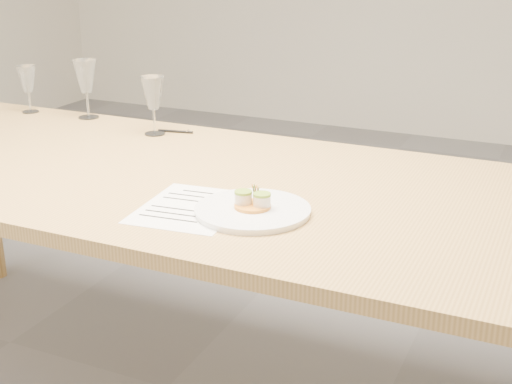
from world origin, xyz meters
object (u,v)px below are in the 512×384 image
at_px(dinner_plate, 253,209).
at_px(wine_glass_1, 85,77).
at_px(ballpoint_pen, 176,131).
at_px(wine_glass_2, 153,94).
at_px(dining_table, 157,192).
at_px(recipe_sheet, 191,207).
at_px(wine_glass_0, 27,80).

xyz_separation_m(dinner_plate, wine_glass_1, (-0.98, 0.64, 0.14)).
distance_m(ballpoint_pen, wine_glass_2, 0.15).
height_order(dining_table, wine_glass_2, wine_glass_2).
xyz_separation_m(recipe_sheet, wine_glass_1, (-0.82, 0.66, 0.15)).
relative_size(wine_glass_1, wine_glass_2, 1.09).
distance_m(wine_glass_0, wine_glass_1, 0.26).
xyz_separation_m(dining_table, wine_glass_2, (-0.22, 0.34, 0.21)).
bearing_deg(recipe_sheet, wine_glass_1, 135.32).
distance_m(dining_table, dinner_plate, 0.46).
height_order(wine_glass_0, wine_glass_1, wine_glass_1).
relative_size(dining_table, wine_glass_0, 13.34).
bearing_deg(dinner_plate, wine_glass_1, 146.94).
distance_m(dining_table, wine_glass_0, 0.95).
bearing_deg(ballpoint_pen, recipe_sheet, -67.87).
bearing_deg(dining_table, ballpoint_pen, 113.02).
xyz_separation_m(ballpoint_pen, wine_glass_1, (-0.41, 0.05, 0.15)).
xyz_separation_m(ballpoint_pen, wine_glass_0, (-0.67, 0.03, 0.12)).
bearing_deg(dinner_plate, wine_glass_2, 139.20).
bearing_deg(dinner_plate, wine_glass_0, 153.57).
bearing_deg(ballpoint_pen, wine_glass_0, 166.01).
height_order(dinner_plate, ballpoint_pen, dinner_plate).
height_order(dining_table, recipe_sheet, recipe_sheet).
height_order(ballpoint_pen, wine_glass_2, wine_glass_2).
xyz_separation_m(dinner_plate, recipe_sheet, (-0.16, -0.03, -0.01)).
bearing_deg(recipe_sheet, wine_glass_2, 123.74).
distance_m(dining_table, wine_glass_2, 0.45).
bearing_deg(dinner_plate, recipe_sheet, -169.94).
bearing_deg(wine_glass_0, wine_glass_1, 4.58).
distance_m(recipe_sheet, wine_glass_1, 1.06).
distance_m(dinner_plate, ballpoint_pen, 0.82).
relative_size(dinner_plate, wine_glass_1, 1.31).
relative_size(ballpoint_pen, wine_glass_1, 0.58).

